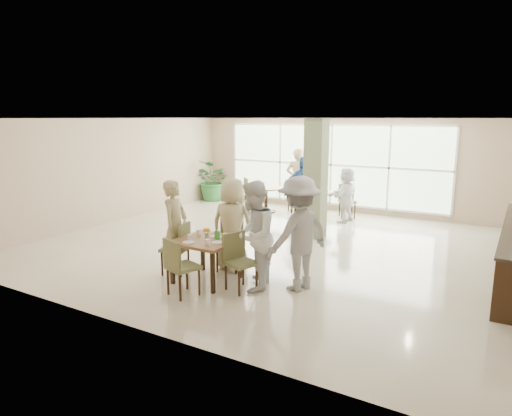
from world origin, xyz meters
The scene contains 19 objects.
ground centered at (0.00, 0.00, 0.00)m, with size 10.00×10.00×0.00m, color beige.
room_shell centered at (0.00, 0.00, 1.70)m, with size 10.00×10.00×10.00m.
window_bank centered at (-0.50, 4.46, 1.40)m, with size 7.00×0.04×7.00m.
column centered at (0.40, 1.20, 1.40)m, with size 0.45×0.45×2.80m, color #667652.
main_table centered at (-0.01, -2.51, 0.66)m, with size 1.01×1.01×0.75m.
round_table_left centered at (-2.06, 3.21, 0.55)m, with size 1.01×1.01×0.75m.
round_table_right centered at (-0.49, 3.21, 0.57)m, with size 1.08×1.08×0.75m.
chairs_main_table centered at (0.01, -2.54, 0.47)m, with size 2.06×1.96×0.95m.
chairs_table_left centered at (-2.02, 3.21, 0.47)m, with size 2.11×1.90×0.95m.
chairs_table_right centered at (-0.41, 3.21, 0.47)m, with size 2.09×1.86×0.95m.
tabletop_clutter centered at (0.01, -2.54, 0.81)m, with size 0.73×0.76×0.21m.
potted_plant centered at (-4.55, 3.94, 0.71)m, with size 1.27×1.27×1.41m, color #2A692F.
teen_left centered at (-0.80, -2.42, 0.86)m, with size 0.63×0.41×1.72m, color tan.
teen_far centered at (0.02, -1.76, 0.87)m, with size 0.85×0.46×1.73m, color tan.
teen_right centered at (0.87, -2.42, 0.91)m, with size 0.89×0.69×1.82m, color white.
teen_standing centered at (1.52, -2.04, 0.95)m, with size 1.23×0.71×1.90m, color #99989B.
adult_a centered at (-0.41, 2.26, 0.91)m, with size 1.07×0.61×1.82m, color #3966AB.
adult_b centered at (0.48, 3.15, 0.75)m, with size 1.39×0.60×1.50m, color white.
adult_standing centered at (-1.25, 3.70, 0.96)m, with size 0.70×0.46×1.92m, color tan.
Camera 1 is at (4.61, -8.62, 2.82)m, focal length 32.00 mm.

